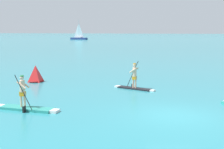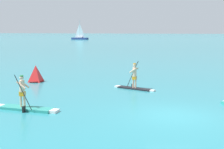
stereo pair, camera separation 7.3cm
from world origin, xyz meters
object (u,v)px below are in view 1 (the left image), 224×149
(paddleboarder_near_left, at_px, (26,104))
(paddleboarder_mid_center, at_px, (134,82))
(race_marker_buoy, at_px, (36,74))
(sailboat_left_horizon, at_px, (79,37))

(paddleboarder_near_left, distance_m, paddleboarder_mid_center, 7.87)
(paddleboarder_mid_center, distance_m, race_marker_buoy, 7.83)
(paddleboarder_near_left, height_order, paddleboarder_mid_center, paddleboarder_mid_center)
(paddleboarder_mid_center, height_order, race_marker_buoy, paddleboarder_mid_center)
(race_marker_buoy, height_order, sailboat_left_horizon, sailboat_left_horizon)
(paddleboarder_near_left, relative_size, race_marker_buoy, 2.60)
(paddleboarder_mid_center, relative_size, race_marker_buoy, 2.13)
(paddleboarder_mid_center, relative_size, sailboat_left_horizon, 0.41)
(sailboat_left_horizon, bearing_deg, race_marker_buoy, -65.58)
(paddleboarder_mid_center, bearing_deg, race_marker_buoy, 12.17)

